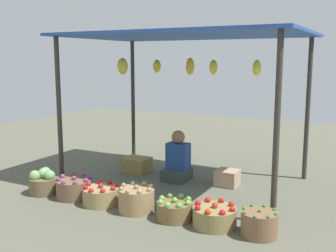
# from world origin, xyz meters

# --- Properties ---
(ground_plane) EXTENTS (14.00, 14.00, 0.00)m
(ground_plane) POSITION_xyz_m (0.00, 0.00, 0.00)
(ground_plane) COLOR #5C5C4A
(market_stall_structure) EXTENTS (3.50, 2.30, 2.23)m
(market_stall_structure) POSITION_xyz_m (-0.01, -0.00, 2.07)
(market_stall_structure) COLOR #38332D
(market_stall_structure) RESTS_ON ground
(vendor_person) EXTENTS (0.36, 0.44, 0.78)m
(vendor_person) POSITION_xyz_m (-0.15, 0.02, 0.30)
(vendor_person) COLOR #37413F
(vendor_person) RESTS_ON ground
(basket_cabbages) EXTENTS (0.42, 0.42, 0.36)m
(basket_cabbages) POSITION_xyz_m (-1.51, -1.46, 0.16)
(basket_cabbages) COLOR brown
(basket_cabbages) RESTS_ON ground
(basket_purple_onions) EXTENTS (0.49, 0.49, 0.31)m
(basket_purple_onions) POSITION_xyz_m (-1.01, -1.40, 0.13)
(basket_purple_onions) COLOR brown
(basket_purple_onions) RESTS_ON ground
(basket_red_apples) EXTENTS (0.47, 0.47, 0.28)m
(basket_red_apples) POSITION_xyz_m (-0.54, -1.43, 0.12)
(basket_red_apples) COLOR #9A8451
(basket_red_apples) RESTS_ON ground
(basket_potatoes) EXTENTS (0.45, 0.45, 0.34)m
(basket_potatoes) POSITION_xyz_m (0.01, -1.43, 0.15)
(basket_potatoes) COLOR #9C7D53
(basket_potatoes) RESTS_ON ground
(basket_green_apples) EXTENTS (0.43, 0.43, 0.27)m
(basket_green_apples) POSITION_xyz_m (0.55, -1.43, 0.11)
(basket_green_apples) COLOR brown
(basket_green_apples) RESTS_ON ground
(basket_red_tomatoes) EXTENTS (0.50, 0.50, 0.28)m
(basket_red_tomatoes) POSITION_xyz_m (1.04, -1.40, 0.12)
(basket_red_tomatoes) COLOR olive
(basket_red_tomatoes) RESTS_ON ground
(basket_green_chilies) EXTENTS (0.39, 0.39, 0.30)m
(basket_green_chilies) POSITION_xyz_m (1.55, -1.41, 0.14)
(basket_green_chilies) COLOR brown
(basket_green_chilies) RESTS_ON ground
(wooden_crate_near_vendor) EXTENTS (0.32, 0.30, 0.24)m
(wooden_crate_near_vendor) POSITION_xyz_m (0.65, 0.09, 0.12)
(wooden_crate_near_vendor) COLOR tan
(wooden_crate_near_vendor) RESTS_ON ground
(wooden_crate_stacked_rear) EXTENTS (0.43, 0.35, 0.24)m
(wooden_crate_stacked_rear) POSITION_xyz_m (-0.95, 0.09, 0.12)
(wooden_crate_stacked_rear) COLOR olive
(wooden_crate_stacked_rear) RESTS_ON ground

